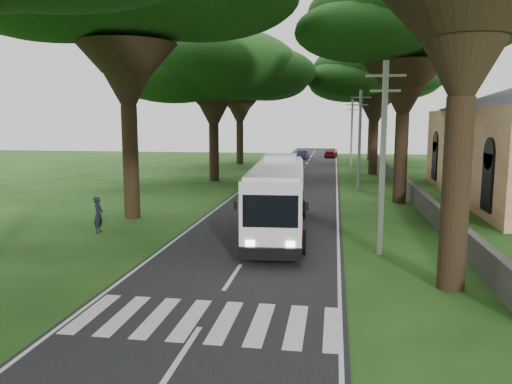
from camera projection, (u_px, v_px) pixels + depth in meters
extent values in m
plane|color=#183F12|center=(220.00, 297.00, 16.05)|extent=(140.00, 140.00, 0.00)
cube|color=black|center=(290.00, 190.00, 40.49)|extent=(8.00, 120.00, 0.04)
cube|color=silver|center=(204.00, 321.00, 14.10)|extent=(8.00, 3.00, 0.01)
cube|color=#383533|center=(406.00, 186.00, 38.04)|extent=(0.35, 50.00, 1.20)
cylinder|color=gray|center=(383.00, 160.00, 20.49)|extent=(0.24, 0.24, 8.00)
cube|color=gray|center=(386.00, 76.00, 20.00)|extent=(1.60, 0.10, 0.10)
cube|color=gray|center=(385.00, 91.00, 20.09)|extent=(1.20, 0.10, 0.10)
cylinder|color=gray|center=(360.00, 140.00, 40.04)|extent=(0.24, 0.24, 8.00)
cube|color=gray|center=(361.00, 97.00, 39.55)|extent=(1.60, 0.10, 0.10)
cube|color=gray|center=(361.00, 105.00, 39.64)|extent=(1.20, 0.10, 0.10)
cylinder|color=gray|center=(352.00, 134.00, 59.59)|extent=(0.24, 0.24, 8.00)
cube|color=gray|center=(352.00, 105.00, 59.11)|extent=(1.60, 0.10, 0.10)
cube|color=gray|center=(352.00, 110.00, 59.19)|extent=(1.20, 0.10, 0.10)
cylinder|color=black|center=(131.00, 163.00, 28.55)|extent=(0.90, 0.90, 6.43)
cone|color=black|center=(127.00, 71.00, 27.82)|extent=(3.20, 3.20, 3.80)
cylinder|color=black|center=(214.00, 153.00, 46.16)|extent=(0.90, 0.90, 5.19)
cone|color=black|center=(213.00, 104.00, 45.51)|extent=(3.20, 3.20, 3.80)
ellipsoid|color=black|center=(213.00, 65.00, 45.02)|extent=(15.41, 15.41, 6.47)
cylinder|color=black|center=(240.00, 143.00, 63.90)|extent=(0.90, 0.90, 5.34)
cone|color=black|center=(240.00, 107.00, 63.24)|extent=(3.20, 3.20, 3.80)
ellipsoid|color=black|center=(240.00, 78.00, 62.72)|extent=(14.12, 14.12, 5.93)
cylinder|color=black|center=(455.00, 195.00, 16.39)|extent=(0.90, 0.90, 6.39)
cone|color=black|center=(465.00, 35.00, 15.66)|extent=(3.20, 3.20, 3.80)
cylinder|color=black|center=(401.00, 159.00, 33.93)|extent=(0.90, 0.90, 6.03)
cone|color=black|center=(404.00, 85.00, 33.23)|extent=(3.20, 3.20, 3.80)
ellipsoid|color=black|center=(407.00, 15.00, 32.59)|extent=(13.13, 13.13, 5.52)
cylinder|color=black|center=(373.00, 149.00, 51.66)|extent=(0.90, 0.90, 5.34)
cone|color=black|center=(375.00, 104.00, 51.00)|extent=(3.20, 3.20, 3.80)
ellipsoid|color=black|center=(376.00, 68.00, 50.48)|extent=(12.76, 12.76, 5.36)
cylinder|color=black|center=(371.00, 140.00, 69.08)|extent=(0.90, 0.90, 5.59)
cone|color=black|center=(372.00, 106.00, 68.41)|extent=(3.20, 3.20, 3.80)
ellipsoid|color=black|center=(373.00, 77.00, 67.84)|extent=(15.52, 15.52, 6.52)
cube|color=silver|center=(278.00, 196.00, 24.77)|extent=(3.15, 11.78, 2.86)
cube|color=black|center=(278.00, 187.00, 25.00)|extent=(3.07, 9.65, 1.07)
cube|color=black|center=(278.00, 224.00, 24.97)|extent=(3.19, 11.82, 0.34)
cube|color=red|center=(278.00, 209.00, 24.86)|extent=(3.13, 10.62, 0.17)
cube|color=silver|center=(278.00, 167.00, 24.55)|extent=(2.92, 11.19, 0.17)
cylinder|color=black|center=(245.00, 241.00, 21.25)|extent=(0.41, 1.09, 1.07)
cylinder|color=black|center=(302.00, 242.00, 21.02)|extent=(0.41, 1.09, 1.07)
cylinder|color=black|center=(260.00, 209.00, 28.71)|extent=(0.41, 1.09, 1.07)
cylinder|color=black|center=(302.00, 210.00, 28.48)|extent=(0.41, 1.09, 1.07)
imported|color=#B7B6BB|center=(292.00, 167.00, 52.35)|extent=(3.08, 4.66, 1.47)
imported|color=navy|center=(302.00, 155.00, 71.35)|extent=(1.70, 3.94, 1.26)
imported|color=maroon|center=(331.00, 153.00, 75.12)|extent=(2.12, 4.51, 1.27)
imported|color=black|center=(98.00, 215.00, 25.01)|extent=(0.50, 0.71, 1.83)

